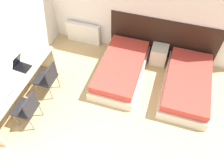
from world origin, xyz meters
The scene contains 11 objects.
wall_back centered at (0.00, 3.86, 1.35)m, with size 5.26×0.05×2.70m.
headboard_panel centered at (0.73, 3.82, 0.53)m, with size 2.60×0.03×1.06m.
bed_near_window centered at (-0.02, 2.86, 0.21)m, with size 1.00×1.86×0.43m.
bed_near_door centered at (1.48, 2.86, 0.21)m, with size 1.00×1.86×0.43m.
nightstand centered at (0.73, 3.59, 0.22)m, with size 0.39×0.39×0.45m.
radiator centered at (-1.32, 3.74, 0.28)m, with size 0.92×0.12×0.57m.
desk centered at (-1.82, 1.52, 0.58)m, with size 0.62×2.10×0.73m.
chair_near_laptop centered at (-1.36, 1.91, 0.48)m, with size 0.41×0.41×0.83m.
chair_near_notebook centered at (-1.36, 1.13, 0.48)m, with size 0.41×0.41×0.83m.
laptop centered at (-1.82, 1.83, 0.79)m, with size 0.33×0.26×0.30m.
open_notebook centered at (-1.79, 1.19, 0.74)m, with size 0.32×0.26×0.02m.
Camera 1 is at (0.83, -0.49, 3.94)m, focal length 35.00 mm.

